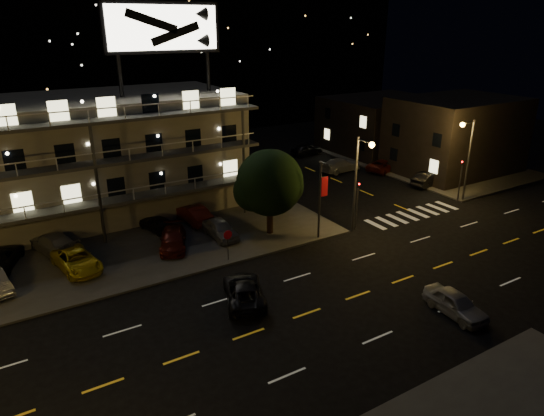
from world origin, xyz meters
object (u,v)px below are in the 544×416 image
lot_car_2 (77,260)px  lot_car_7 (53,243)px  tree (269,185)px  lot_car_4 (220,229)px  road_car_west (244,291)px  side_car_0 (429,179)px  road_car_east (455,304)px

lot_car_2 → lot_car_7: size_ratio=0.96×
tree → lot_car_7: size_ratio=1.37×
lot_car_2 → lot_car_4: size_ratio=1.16×
lot_car_2 → road_car_west: 12.53m
tree → lot_car_4: bearing=160.8°
lot_car_4 → tree: bearing=-20.0°
lot_car_4 → lot_car_7: lot_car_7 is taller
road_car_west → side_car_0: bearing=-139.3°
lot_car_2 → side_car_0: (35.97, 0.60, -0.08)m
lot_car_2 → tree: bearing=-15.9°
lot_car_7 → side_car_0: size_ratio=1.12×
lot_car_2 → road_car_east: 25.24m
lot_car_7 → side_car_0: 37.07m
lot_car_7 → road_car_west: bearing=106.5°
side_car_0 → road_car_east: 25.20m
lot_car_4 → side_car_0: size_ratio=0.93×
side_car_0 → road_car_east: bearing=126.0°
lot_car_2 → lot_car_7: lot_car_7 is taller
lot_car_7 → tree: bearing=143.2°
lot_car_7 → road_car_east: bearing=114.2°
tree → lot_car_2: (-14.81, 1.53, -3.49)m
tree → lot_car_4: 5.33m
tree → road_car_west: size_ratio=1.41×
lot_car_7 → road_car_west: (9.15, -13.32, -0.20)m
lot_car_7 → road_car_east: size_ratio=1.23×
lot_car_2 → road_car_west: (8.20, -9.47, -0.15)m
lot_car_4 → road_car_east: lot_car_4 is taller
road_car_west → lot_car_2: bearing=-28.4°
tree → road_car_west: 10.96m
lot_car_2 → lot_car_4: bearing=-11.0°
tree → road_car_east: bearing=-77.6°
lot_car_2 → lot_car_7: 3.97m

